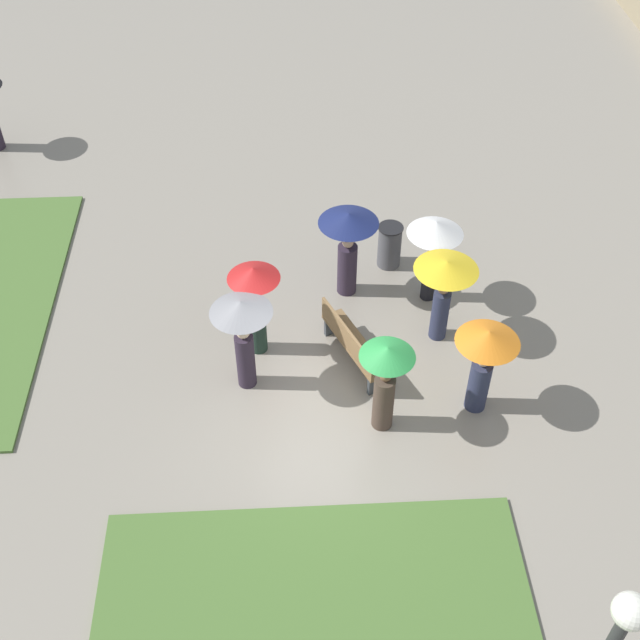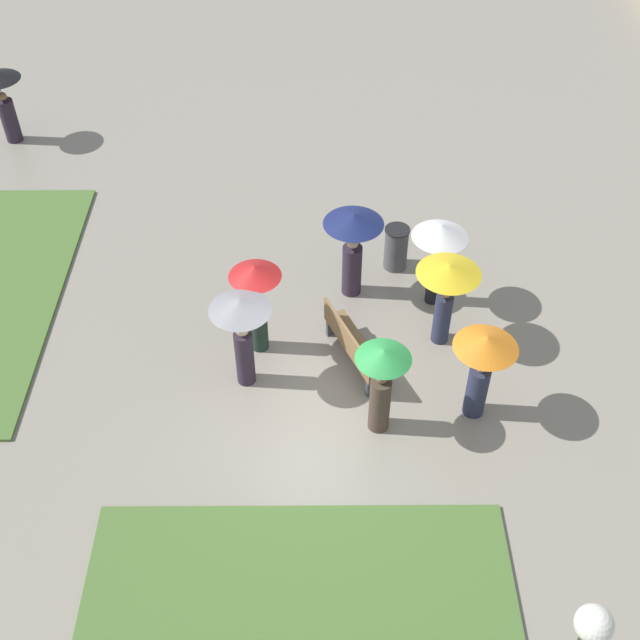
{
  "view_description": "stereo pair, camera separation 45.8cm",
  "coord_description": "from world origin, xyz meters",
  "px_view_note": "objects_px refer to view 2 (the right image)",
  "views": [
    {
      "loc": [
        -8.86,
        0.62,
        10.84
      ],
      "look_at": [
        1.15,
        0.11,
        1.13
      ],
      "focal_mm": 45.0,
      "sensor_mm": 36.0,
      "label": 1
    },
    {
      "loc": [
        -8.87,
        0.16,
        10.84
      ],
      "look_at": [
        1.15,
        0.11,
        1.13
      ],
      "focal_mm": 45.0,
      "sensor_mm": 36.0,
      "label": 2
    }
  ],
  "objects_px": {
    "crowd_person_yellow": "(447,286)",
    "lone_walker_near_lawn": "(2,95)",
    "crowd_person_red": "(256,293)",
    "crowd_person_white": "(439,243)",
    "crowd_person_orange": "(483,360)",
    "crowd_person_green": "(382,378)",
    "park_bench": "(352,345)",
    "trash_bin": "(396,248)",
    "crowd_person_grey": "(241,323)",
    "crowd_person_navy": "(353,239)"
  },
  "relations": [
    {
      "from": "crowd_person_grey",
      "to": "lone_walker_near_lawn",
      "type": "distance_m",
      "value": 10.33
    },
    {
      "from": "crowd_person_navy",
      "to": "crowd_person_grey",
      "type": "distance_m",
      "value": 3.09
    },
    {
      "from": "crowd_person_green",
      "to": "crowd_person_grey",
      "type": "xyz_separation_m",
      "value": [
        1.06,
        2.31,
        0.23
      ]
    },
    {
      "from": "trash_bin",
      "to": "crowd_person_grey",
      "type": "xyz_separation_m",
      "value": [
        -3.16,
        2.9,
        0.96
      ]
    },
    {
      "from": "crowd_person_red",
      "to": "lone_walker_near_lawn",
      "type": "height_order",
      "value": "crowd_person_red"
    },
    {
      "from": "crowd_person_navy",
      "to": "crowd_person_green",
      "type": "height_order",
      "value": "crowd_person_navy"
    },
    {
      "from": "trash_bin",
      "to": "crowd_person_green",
      "type": "relative_size",
      "value": 0.51
    },
    {
      "from": "crowd_person_green",
      "to": "lone_walker_near_lawn",
      "type": "bearing_deg",
      "value": -162.82
    },
    {
      "from": "park_bench",
      "to": "trash_bin",
      "type": "bearing_deg",
      "value": -43.98
    },
    {
      "from": "crowd_person_orange",
      "to": "crowd_person_white",
      "type": "relative_size",
      "value": 0.98
    },
    {
      "from": "crowd_person_orange",
      "to": "crowd_person_navy",
      "type": "bearing_deg",
      "value": 169.46
    },
    {
      "from": "crowd_person_red",
      "to": "crowd_person_orange",
      "type": "height_order",
      "value": "crowd_person_red"
    },
    {
      "from": "trash_bin",
      "to": "crowd_person_navy",
      "type": "relative_size",
      "value": 0.5
    },
    {
      "from": "crowd_person_white",
      "to": "crowd_person_grey",
      "type": "xyz_separation_m",
      "value": [
        -2.11,
        3.56,
        -0.01
      ]
    },
    {
      "from": "park_bench",
      "to": "crowd_person_orange",
      "type": "relative_size",
      "value": 1.02
    },
    {
      "from": "crowd_person_white",
      "to": "crowd_person_yellow",
      "type": "height_order",
      "value": "crowd_person_white"
    },
    {
      "from": "crowd_person_white",
      "to": "crowd_person_grey",
      "type": "distance_m",
      "value": 4.14
    },
    {
      "from": "crowd_person_red",
      "to": "crowd_person_orange",
      "type": "bearing_deg",
      "value": -113.0
    },
    {
      "from": "trash_bin",
      "to": "crowd_person_orange",
      "type": "xyz_separation_m",
      "value": [
        -3.91,
        -1.08,
        0.81
      ]
    },
    {
      "from": "crowd_person_green",
      "to": "crowd_person_yellow",
      "type": "relative_size",
      "value": 1.03
    },
    {
      "from": "lone_walker_near_lawn",
      "to": "crowd_person_red",
      "type": "bearing_deg",
      "value": 51.79
    },
    {
      "from": "park_bench",
      "to": "trash_bin",
      "type": "distance_m",
      "value": 2.93
    },
    {
      "from": "park_bench",
      "to": "crowd_person_white",
      "type": "xyz_separation_m",
      "value": [
        1.69,
        -1.66,
        0.98
      ]
    },
    {
      "from": "crowd_person_white",
      "to": "crowd_person_yellow",
      "type": "bearing_deg",
      "value": -162.22
    },
    {
      "from": "crowd_person_red",
      "to": "crowd_person_white",
      "type": "height_order",
      "value": "crowd_person_red"
    },
    {
      "from": "crowd_person_red",
      "to": "crowd_person_navy",
      "type": "bearing_deg",
      "value": -49.03
    },
    {
      "from": "park_bench",
      "to": "crowd_person_red",
      "type": "height_order",
      "value": "crowd_person_red"
    },
    {
      "from": "park_bench",
      "to": "crowd_person_navy",
      "type": "height_order",
      "value": "crowd_person_navy"
    },
    {
      "from": "crowd_person_orange",
      "to": "crowd_person_green",
      "type": "relative_size",
      "value": 0.97
    },
    {
      "from": "crowd_person_red",
      "to": "crowd_person_yellow",
      "type": "xyz_separation_m",
      "value": [
        0.18,
        -3.39,
        -0.01
      ]
    },
    {
      "from": "crowd_person_grey",
      "to": "crowd_person_yellow",
      "type": "xyz_separation_m",
      "value": [
        1.02,
        -3.59,
        -0.09
      ]
    },
    {
      "from": "crowd_person_grey",
      "to": "lone_walker_near_lawn",
      "type": "height_order",
      "value": "crowd_person_grey"
    },
    {
      "from": "crowd_person_yellow",
      "to": "lone_walker_near_lawn",
      "type": "relative_size",
      "value": 0.99
    },
    {
      "from": "crowd_person_red",
      "to": "crowd_person_green",
      "type": "height_order",
      "value": "crowd_person_red"
    },
    {
      "from": "park_bench",
      "to": "crowd_person_orange",
      "type": "bearing_deg",
      "value": -143.24
    },
    {
      "from": "crowd_person_red",
      "to": "crowd_person_white",
      "type": "distance_m",
      "value": 3.59
    },
    {
      "from": "park_bench",
      "to": "crowd_person_white",
      "type": "relative_size",
      "value": 1.0
    },
    {
      "from": "trash_bin",
      "to": "lone_walker_near_lawn",
      "type": "distance_m",
      "value": 10.53
    },
    {
      "from": "trash_bin",
      "to": "crowd_person_grey",
      "type": "bearing_deg",
      "value": 137.53
    },
    {
      "from": "park_bench",
      "to": "crowd_person_grey",
      "type": "xyz_separation_m",
      "value": [
        -0.41,
        1.9,
        0.97
      ]
    },
    {
      "from": "crowd_person_grey",
      "to": "park_bench",
      "type": "bearing_deg",
      "value": -39.93
    },
    {
      "from": "crowd_person_red",
      "to": "crowd_person_yellow",
      "type": "height_order",
      "value": "crowd_person_red"
    },
    {
      "from": "crowd_person_red",
      "to": "crowd_person_white",
      "type": "xyz_separation_m",
      "value": [
        1.27,
        -3.36,
        0.09
      ]
    },
    {
      "from": "crowd_person_white",
      "to": "crowd_person_green",
      "type": "bearing_deg",
      "value": 174.83
    },
    {
      "from": "trash_bin",
      "to": "crowd_person_white",
      "type": "xyz_separation_m",
      "value": [
        -1.06,
        -0.67,
        0.97
      ]
    },
    {
      "from": "crowd_person_orange",
      "to": "crowd_person_yellow",
      "type": "distance_m",
      "value": 1.8
    },
    {
      "from": "crowd_person_orange",
      "to": "crowd_person_green",
      "type": "distance_m",
      "value": 1.7
    },
    {
      "from": "crowd_person_navy",
      "to": "crowd_person_red",
      "type": "height_order",
      "value": "crowd_person_red"
    },
    {
      "from": "park_bench",
      "to": "crowd_person_grey",
      "type": "height_order",
      "value": "crowd_person_grey"
    },
    {
      "from": "crowd_person_grey",
      "to": "lone_walker_near_lawn",
      "type": "bearing_deg",
      "value": 75.8
    }
  ]
}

